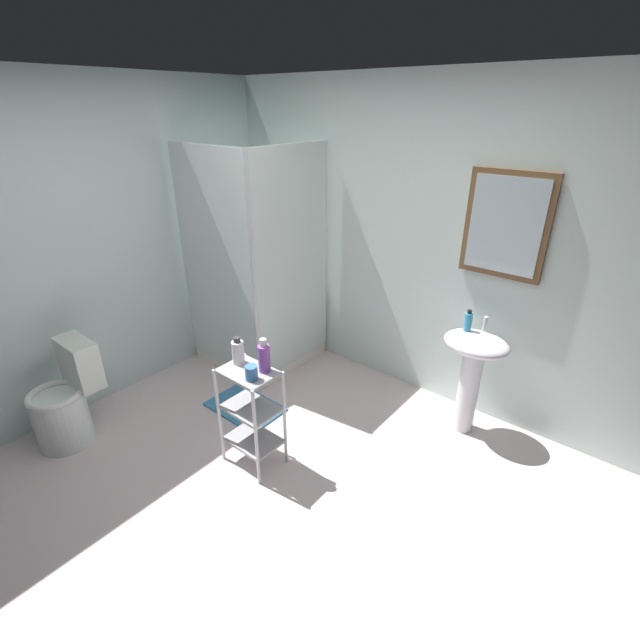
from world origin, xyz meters
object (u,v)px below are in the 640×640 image
(shower_stall, at_px, (259,318))
(conditioner_bottle_purple, at_px, (264,357))
(bath_mat, at_px, (245,407))
(hand_soap_bottle, at_px, (468,321))
(rinse_cup, at_px, (251,373))
(toilet, at_px, (66,403))
(storage_cart, at_px, (251,410))
(pedestal_sink, at_px, (473,364))
(lotion_bottle_white, at_px, (238,352))

(shower_stall, bearing_deg, conditioner_bottle_purple, -41.56)
(bath_mat, bearing_deg, shower_stall, 125.09)
(hand_soap_bottle, distance_m, rinse_cup, 1.57)
(toilet, bearing_deg, conditioner_bottle_purple, 30.19)
(rinse_cup, bearing_deg, storage_cart, 151.34)
(rinse_cup, bearing_deg, conditioner_bottle_purple, 93.38)
(pedestal_sink, bearing_deg, conditioner_bottle_purple, -127.20)
(toilet, bearing_deg, hand_soap_bottle, 43.15)
(storage_cart, xyz_separation_m, conditioner_bottle_purple, (0.08, 0.07, 0.40))
(conditioner_bottle_purple, relative_size, bath_mat, 0.38)
(shower_stall, relative_size, pedestal_sink, 2.47)
(hand_soap_bottle, height_order, rinse_cup, hand_soap_bottle)
(pedestal_sink, bearing_deg, shower_stall, -171.42)
(shower_stall, relative_size, rinse_cup, 21.39)
(conditioner_bottle_purple, distance_m, bath_mat, 1.06)
(storage_cart, relative_size, bath_mat, 1.23)
(lotion_bottle_white, bearing_deg, rinse_cup, -20.91)
(pedestal_sink, xyz_separation_m, storage_cart, (-0.99, -1.26, -0.14))
(toilet, xyz_separation_m, hand_soap_bottle, (2.12, 1.99, 0.56))
(pedestal_sink, height_order, conditioner_bottle_purple, conditioner_bottle_purple)
(shower_stall, xyz_separation_m, conditioner_bottle_purple, (1.02, -0.90, 0.37))
(hand_soap_bottle, relative_size, conditioner_bottle_purple, 0.68)
(storage_cart, bearing_deg, shower_stall, 133.89)
(hand_soap_bottle, relative_size, lotion_bottle_white, 0.83)
(rinse_cup, bearing_deg, toilet, -153.98)
(shower_stall, bearing_deg, toilet, -99.94)
(conditioner_bottle_purple, distance_m, rinse_cup, 0.13)
(storage_cart, relative_size, conditioner_bottle_purple, 3.23)
(storage_cart, height_order, hand_soap_bottle, hand_soap_bottle)
(lotion_bottle_white, relative_size, conditioner_bottle_purple, 0.82)
(bath_mat, bearing_deg, pedestal_sink, 31.04)
(hand_soap_bottle, height_order, bath_mat, hand_soap_bottle)
(storage_cart, bearing_deg, conditioner_bottle_purple, 40.54)
(shower_stall, relative_size, hand_soap_bottle, 12.80)
(toilet, relative_size, hand_soap_bottle, 4.87)
(pedestal_sink, distance_m, storage_cart, 1.61)
(storage_cart, relative_size, rinse_cup, 7.92)
(toilet, distance_m, lotion_bottle_white, 1.42)
(storage_cart, bearing_deg, bath_mat, 144.40)
(shower_stall, height_order, toilet, shower_stall)
(shower_stall, distance_m, rinse_cup, 1.48)
(toilet, height_order, bath_mat, toilet)
(lotion_bottle_white, bearing_deg, storage_cart, -14.57)
(lotion_bottle_white, distance_m, bath_mat, 0.96)
(conditioner_bottle_purple, bearing_deg, hand_soap_bottle, 56.50)
(rinse_cup, relative_size, bath_mat, 0.16)
(rinse_cup, height_order, bath_mat, rinse_cup)
(hand_soap_bottle, xyz_separation_m, conditioner_bottle_purple, (-0.81, -1.23, -0.04))
(lotion_bottle_white, bearing_deg, toilet, -146.85)
(hand_soap_bottle, xyz_separation_m, rinse_cup, (-0.80, -1.34, -0.09))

